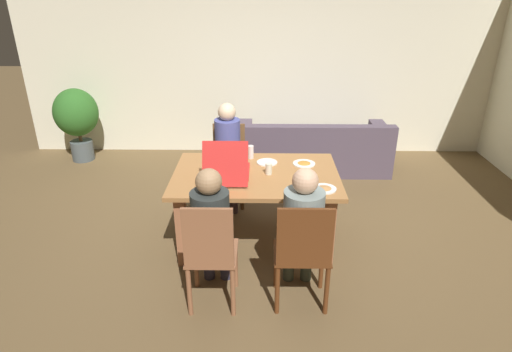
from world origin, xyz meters
name	(u,v)px	position (x,y,z in m)	size (l,w,h in m)	color
ground_plane	(256,240)	(0.00, 0.00, 0.00)	(20.00, 20.00, 0.00)	brown
back_wall	(258,63)	(0.00, 2.70, 1.37)	(7.09, 0.12, 2.74)	#F0EACD
dining_table	(256,185)	(0.00, 0.00, 0.64)	(1.61, 1.08, 0.77)	#A56F3D
chair_0	(211,253)	(-0.34, -1.02, 0.54)	(0.40, 0.42, 0.99)	#925C3C
person_0	(212,224)	(-0.34, -0.86, 0.71)	(0.30, 0.50, 1.21)	#302D3F
chair_1	(303,252)	(0.38, -1.00, 0.55)	(0.45, 0.38, 0.98)	#5E3116
person_1	(302,224)	(0.38, -0.86, 0.72)	(0.32, 0.49, 1.22)	#3B4336
chair_2	(229,162)	(-0.34, 0.96, 0.49)	(0.40, 0.45, 0.93)	brown
person_2	(227,148)	(-0.34, 0.82, 0.72)	(0.30, 0.47, 1.24)	#3C2E3A
pizza_box_0	(227,170)	(-0.27, -0.04, 0.83)	(0.41, 0.58, 0.40)	red
plate_0	(304,163)	(0.49, 0.24, 0.78)	(0.23, 0.23, 0.03)	white
plate_1	(267,162)	(0.11, 0.27, 0.78)	(0.21, 0.21, 0.01)	white
plate_2	(324,188)	(0.62, -0.35, 0.78)	(0.22, 0.22, 0.03)	white
drinking_glass_0	(251,152)	(-0.06, 0.40, 0.84)	(0.06, 0.06, 0.14)	silver
drinking_glass_1	(269,169)	(0.12, -0.01, 0.83)	(0.07, 0.07, 0.11)	silver
couch	(312,151)	(0.78, 1.91, 0.28)	(2.13, 0.83, 0.74)	#544757
potted_plant	(77,116)	(-2.65, 2.21, 0.68)	(0.63, 0.63, 1.08)	#4F585B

